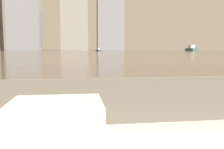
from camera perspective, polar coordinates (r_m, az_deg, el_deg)
name	(u,v)px	position (r m, az deg, el deg)	size (l,w,h in m)	color
towel_stack	(57,127)	(0.79, -12.56, -11.63)	(0.27, 0.22, 0.16)	silver
harbor_water	(77,52)	(61.90, -7.92, 5.14)	(180.00, 110.00, 0.01)	gray
harbor_boat_0	(99,50)	(75.78, -3.10, 5.59)	(1.57, 2.75, 0.98)	navy
harbor_boat_2	(191,49)	(83.57, 17.71, 5.59)	(1.95, 5.30, 1.97)	#335647
skyline_tower_3	(74,26)	(118.35, -8.61, 10.88)	(12.07, 11.03, 22.25)	gray
skyline_tower_4	(110,2)	(120.88, -0.41, 16.18)	(12.23, 6.99, 44.57)	slate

